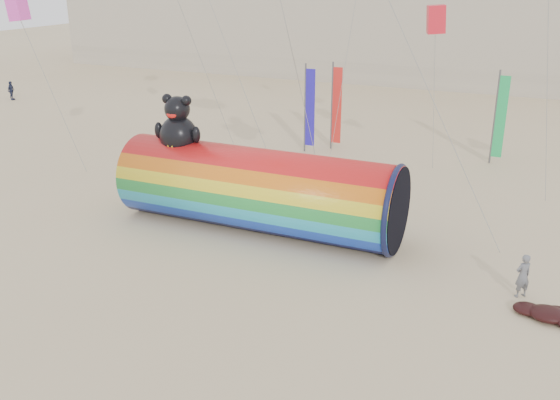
% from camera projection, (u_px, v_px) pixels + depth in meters
% --- Properties ---
extents(ground, '(160.00, 160.00, 0.00)m').
position_uv_depth(ground, '(250.00, 274.00, 22.37)').
color(ground, '#CCB58C').
rests_on(ground, ground).
extents(windsock_assembly, '(11.83, 3.60, 5.45)m').
position_uv_depth(windsock_assembly, '(258.00, 188.00, 25.67)').
color(windsock_assembly, red).
rests_on(windsock_assembly, ground).
extents(kite_handler, '(0.66, 0.65, 1.54)m').
position_uv_depth(kite_handler, '(523.00, 276.00, 20.58)').
color(kite_handler, slate).
rests_on(kite_handler, ground).
extents(fabric_bundle, '(2.62, 1.35, 0.41)m').
position_uv_depth(fabric_bundle, '(555.00, 316.00, 19.37)').
color(fabric_bundle, '#340B09').
rests_on(fabric_bundle, ground).
extents(festival_banners, '(11.02, 2.11, 5.20)m').
position_uv_depth(festival_banners, '(378.00, 110.00, 35.68)').
color(festival_banners, '#59595E').
rests_on(festival_banners, ground).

